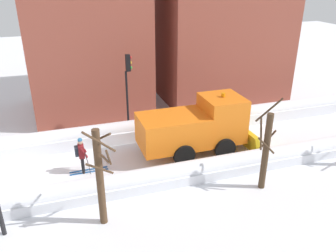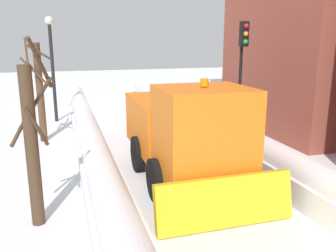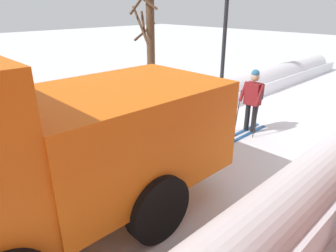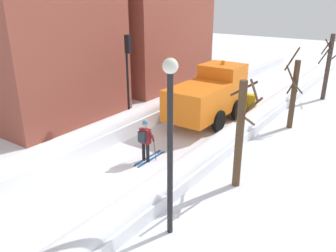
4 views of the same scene
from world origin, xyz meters
name	(u,v)px [view 3 (image 3 of 4)]	position (x,y,z in m)	size (l,w,h in m)	color
plow_truck	(46,152)	(0.07, 8.84, 1.48)	(3.20, 5.98, 3.12)	orange
skier	(253,98)	(0.29, 2.94, 1.00)	(0.62, 1.80, 1.81)	black
street_lamp	(226,10)	(3.72, -0.23, 3.24)	(0.40, 0.40, 5.09)	black
bare_tree_near	(150,47)	(4.20, 3.34, 2.08)	(1.15, 1.10, 4.10)	#503825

